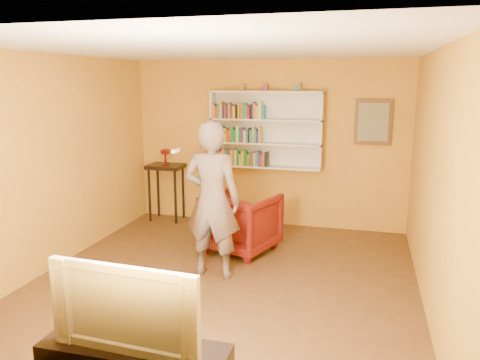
# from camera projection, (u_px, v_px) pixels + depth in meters

# --- Properties ---
(room_shell) EXTENTS (5.30, 5.80, 2.88)m
(room_shell) POSITION_uv_depth(u_px,v_px,m) (223.00, 200.00, 5.39)
(room_shell) COLOR #4B3018
(room_shell) RESTS_ON ground
(bookshelf) EXTENTS (1.80, 0.29, 1.23)m
(bookshelf) POSITION_uv_depth(u_px,v_px,m) (267.00, 130.00, 7.55)
(bookshelf) COLOR white
(bookshelf) RESTS_ON room_shell
(books_row_lower) EXTENTS (0.91, 0.19, 0.26)m
(books_row_lower) POSITION_uv_depth(u_px,v_px,m) (241.00, 158.00, 7.64)
(books_row_lower) COLOR navy
(books_row_lower) RESTS_ON bookshelf
(books_row_middle) EXTENTS (0.79, 0.19, 0.26)m
(books_row_middle) POSITION_uv_depth(u_px,v_px,m) (236.00, 135.00, 7.59)
(books_row_middle) COLOR gold
(books_row_middle) RESTS_ON bookshelf
(books_row_upper) EXTENTS (0.84, 0.19, 0.27)m
(books_row_upper) POSITION_uv_depth(u_px,v_px,m) (239.00, 111.00, 7.50)
(books_row_upper) COLOR orange
(books_row_upper) RESTS_ON bookshelf
(ornament_left) EXTENTS (0.07, 0.07, 0.10)m
(ornament_left) POSITION_uv_depth(u_px,v_px,m) (242.00, 87.00, 7.45)
(ornament_left) COLOR #B76A34
(ornament_left) RESTS_ON bookshelf
(ornament_centre) EXTENTS (0.08, 0.08, 0.11)m
(ornament_centre) POSITION_uv_depth(u_px,v_px,m) (265.00, 87.00, 7.35)
(ornament_centre) COLOR #882D47
(ornament_centre) RESTS_ON bookshelf
(ornament_right) EXTENTS (0.08, 0.08, 0.10)m
(ornament_right) POSITION_uv_depth(u_px,v_px,m) (299.00, 88.00, 7.22)
(ornament_right) COLOR #41586C
(ornament_right) RESTS_ON bookshelf
(framed_painting) EXTENTS (0.55, 0.05, 0.70)m
(framed_painting) POSITION_uv_depth(u_px,v_px,m) (373.00, 122.00, 7.14)
(framed_painting) COLOR #533217
(framed_painting) RESTS_ON room_shell
(console_table) EXTENTS (0.59, 0.45, 0.97)m
(console_table) POSITION_uv_depth(u_px,v_px,m) (166.00, 174.00, 8.00)
(console_table) COLOR black
(console_table) RESTS_ON ground
(ruby_lustre) EXTENTS (0.17, 0.17, 0.27)m
(ruby_lustre) POSITION_uv_depth(u_px,v_px,m) (165.00, 153.00, 7.93)
(ruby_lustre) COLOR maroon
(ruby_lustre) RESTS_ON console_table
(armchair) EXTENTS (1.14, 1.15, 0.83)m
(armchair) POSITION_uv_depth(u_px,v_px,m) (241.00, 222.00, 6.58)
(armchair) COLOR #4E0505
(armchair) RESTS_ON ground
(person) EXTENTS (0.70, 0.46, 1.92)m
(person) POSITION_uv_depth(u_px,v_px,m) (212.00, 200.00, 5.61)
(person) COLOR brown
(person) RESTS_ON ground
(game_remote) EXTENTS (0.04, 0.15, 0.04)m
(game_remote) POSITION_uv_depth(u_px,v_px,m) (176.00, 151.00, 5.32)
(game_remote) COLOR white
(game_remote) RESTS_ON person
(television) EXTENTS (1.14, 0.21, 0.65)m
(television) POSITION_uv_depth(u_px,v_px,m) (132.00, 303.00, 3.30)
(television) COLOR black
(television) RESTS_ON tv_cabinet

